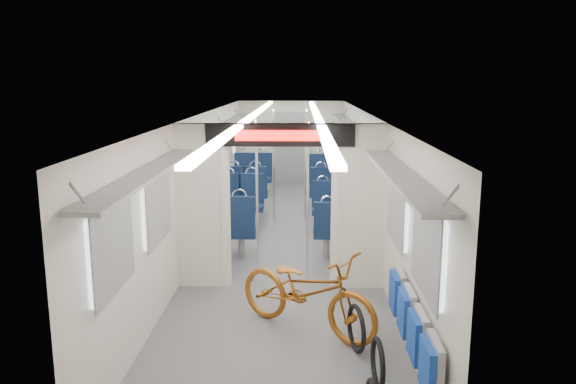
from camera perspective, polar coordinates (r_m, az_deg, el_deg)
The scene contains 13 objects.
carriage at distance 9.43m, azimuth -0.38°, elevation 2.95°, with size 12.00×12.02×2.31m.
bicycle at distance 6.57m, azimuth 1.94°, elevation -10.00°, with size 0.65×1.87×0.98m, color #9F5917.
flip_bench at distance 5.65m, azimuth 12.46°, elevation -13.00°, with size 0.12×2.08×0.49m.
bike_hoop_b at distance 5.62m, azimuth 9.08°, elevation -17.01°, with size 0.50×0.50×0.05m, color black.
bike_hoop_c at distance 6.24m, azimuth 6.94°, elevation -13.80°, with size 0.53×0.53×0.05m, color black.
seat_bay_near_left at distance 10.18m, azimuth -5.55°, elevation -1.77°, with size 0.96×2.32×1.18m.
seat_bay_near_right at distance 10.00m, azimuth 5.07°, elevation -2.28°, with size 0.89×1.98×1.07m.
seat_bay_far_left at distance 13.23m, azimuth -3.94°, elevation 1.32°, with size 0.96×2.33×1.18m.
seat_bay_far_right at distance 13.23m, azimuth 4.17°, elevation 1.26°, with size 0.94×2.23×1.15m.
stanchion_near_left at distance 8.55m, azimuth -3.16°, elevation -0.35°, with size 0.04×0.04×2.30m, color silver.
stanchion_near_right at distance 8.12m, azimuth 1.98°, elevation -0.96°, with size 0.04×0.04×2.30m, color silver.
stanchion_far_left at distance 11.33m, azimuth -1.41°, elevation 2.58°, with size 0.05×0.05×2.30m, color silver.
stanchion_far_right at distance 11.39m, azimuth 1.80°, elevation 2.63°, with size 0.04×0.04×2.30m, color silver.
Camera 1 is at (0.29, -9.59, 2.89)m, focal length 35.00 mm.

